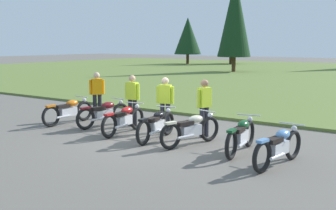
{
  "coord_description": "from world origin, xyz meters",
  "views": [
    {
      "loc": [
        6.86,
        -9.21,
        2.69
      ],
      "look_at": [
        0.0,
        0.6,
        0.9
      ],
      "focal_mm": 44.31,
      "sensor_mm": 36.0,
      "label": 1
    }
  ],
  "objects_px": {
    "motorcycle_maroon": "(104,113)",
    "rider_near_row_end": "(165,101)",
    "rider_with_back_turned": "(97,92)",
    "motorcycle_black": "(156,124)",
    "rider_in_hivis_vest": "(204,105)",
    "rider_checking_bike": "(132,97)",
    "motorcycle_british_green": "(241,135)",
    "motorcycle_red": "(124,119)",
    "motorcycle_sky_blue": "(279,146)",
    "motorcycle_cream": "(191,129)",
    "motorcycle_orange": "(68,111)"
  },
  "relations": [
    {
      "from": "motorcycle_maroon",
      "to": "rider_with_back_turned",
      "type": "bearing_deg",
      "value": 142.52
    },
    {
      "from": "motorcycle_orange",
      "to": "motorcycle_sky_blue",
      "type": "distance_m",
      "value": 7.55
    },
    {
      "from": "motorcycle_red",
      "to": "motorcycle_orange",
      "type": "bearing_deg",
      "value": 177.69
    },
    {
      "from": "motorcycle_orange",
      "to": "rider_near_row_end",
      "type": "distance_m",
      "value": 3.53
    },
    {
      "from": "motorcycle_orange",
      "to": "motorcycle_black",
      "type": "distance_m",
      "value": 3.83
    },
    {
      "from": "motorcycle_british_green",
      "to": "motorcycle_orange",
      "type": "bearing_deg",
      "value": 179.0
    },
    {
      "from": "rider_checking_bike",
      "to": "rider_near_row_end",
      "type": "relative_size",
      "value": 1.0
    },
    {
      "from": "motorcycle_black",
      "to": "rider_checking_bike",
      "type": "relative_size",
      "value": 1.25
    },
    {
      "from": "motorcycle_sky_blue",
      "to": "rider_in_hivis_vest",
      "type": "distance_m",
      "value": 3.2
    },
    {
      "from": "motorcycle_maroon",
      "to": "motorcycle_british_green",
      "type": "height_order",
      "value": "same"
    },
    {
      "from": "motorcycle_sky_blue",
      "to": "motorcycle_black",
      "type": "bearing_deg",
      "value": 172.89
    },
    {
      "from": "motorcycle_sky_blue",
      "to": "rider_near_row_end",
      "type": "distance_m",
      "value": 4.42
    },
    {
      "from": "rider_in_hivis_vest",
      "to": "rider_near_row_end",
      "type": "relative_size",
      "value": 1.0
    },
    {
      "from": "motorcycle_black",
      "to": "rider_checking_bike",
      "type": "height_order",
      "value": "rider_checking_bike"
    },
    {
      "from": "motorcycle_orange",
      "to": "motorcycle_red",
      "type": "distance_m",
      "value": 2.55
    },
    {
      "from": "rider_in_hivis_vest",
      "to": "rider_checking_bike",
      "type": "relative_size",
      "value": 1.0
    },
    {
      "from": "motorcycle_orange",
      "to": "motorcycle_british_green",
      "type": "distance_m",
      "value": 6.37
    },
    {
      "from": "motorcycle_red",
      "to": "rider_checking_bike",
      "type": "relative_size",
      "value": 1.26
    },
    {
      "from": "motorcycle_maroon",
      "to": "rider_near_row_end",
      "type": "relative_size",
      "value": 1.25
    },
    {
      "from": "motorcycle_red",
      "to": "rider_in_hivis_vest",
      "type": "height_order",
      "value": "rider_in_hivis_vest"
    },
    {
      "from": "motorcycle_maroon",
      "to": "rider_with_back_turned",
      "type": "xyz_separation_m",
      "value": [
        -1.19,
        0.92,
        0.51
      ]
    },
    {
      "from": "motorcycle_red",
      "to": "motorcycle_sky_blue",
      "type": "xyz_separation_m",
      "value": [
        4.98,
        -0.55,
        0.0
      ]
    },
    {
      "from": "rider_near_row_end",
      "to": "motorcycle_black",
      "type": "bearing_deg",
      "value": -67.3
    },
    {
      "from": "motorcycle_maroon",
      "to": "rider_near_row_end",
      "type": "distance_m",
      "value": 2.2
    },
    {
      "from": "motorcycle_maroon",
      "to": "motorcycle_cream",
      "type": "distance_m",
      "value": 3.68
    },
    {
      "from": "motorcycle_black",
      "to": "rider_checking_bike",
      "type": "bearing_deg",
      "value": 148.11
    },
    {
      "from": "rider_in_hivis_vest",
      "to": "rider_with_back_turned",
      "type": "distance_m",
      "value": 4.65
    },
    {
      "from": "motorcycle_cream",
      "to": "rider_near_row_end",
      "type": "xyz_separation_m",
      "value": [
        -1.56,
        1.01,
        0.51
      ]
    },
    {
      "from": "motorcycle_british_green",
      "to": "rider_near_row_end",
      "type": "bearing_deg",
      "value": 162.24
    },
    {
      "from": "motorcycle_british_green",
      "to": "rider_near_row_end",
      "type": "height_order",
      "value": "rider_near_row_end"
    },
    {
      "from": "rider_checking_bike",
      "to": "motorcycle_black",
      "type": "bearing_deg",
      "value": -31.89
    },
    {
      "from": "motorcycle_black",
      "to": "motorcycle_british_green",
      "type": "height_order",
      "value": "same"
    },
    {
      "from": "motorcycle_black",
      "to": "rider_in_hivis_vest",
      "type": "xyz_separation_m",
      "value": [
        0.93,
        1.05,
        0.51
      ]
    },
    {
      "from": "motorcycle_red",
      "to": "rider_in_hivis_vest",
      "type": "xyz_separation_m",
      "value": [
        2.2,
        0.97,
        0.51
      ]
    },
    {
      "from": "rider_near_row_end",
      "to": "motorcycle_british_green",
      "type": "bearing_deg",
      "value": -17.76
    },
    {
      "from": "rider_in_hivis_vest",
      "to": "motorcycle_cream",
      "type": "bearing_deg",
      "value": -79.05
    },
    {
      "from": "motorcycle_black",
      "to": "rider_near_row_end",
      "type": "bearing_deg",
      "value": 112.7
    },
    {
      "from": "motorcycle_sky_blue",
      "to": "rider_in_hivis_vest",
      "type": "height_order",
      "value": "rider_in_hivis_vest"
    },
    {
      "from": "motorcycle_british_green",
      "to": "rider_with_back_turned",
      "type": "xyz_separation_m",
      "value": [
        -6.25,
        1.36,
        0.51
      ]
    },
    {
      "from": "motorcycle_maroon",
      "to": "motorcycle_black",
      "type": "height_order",
      "value": "same"
    },
    {
      "from": "motorcycle_british_green",
      "to": "rider_in_hivis_vest",
      "type": "distance_m",
      "value": 1.96
    },
    {
      "from": "motorcycle_maroon",
      "to": "motorcycle_british_green",
      "type": "bearing_deg",
      "value": -5.05
    },
    {
      "from": "motorcycle_orange",
      "to": "motorcycle_maroon",
      "type": "bearing_deg",
      "value": 14.37
    },
    {
      "from": "motorcycle_maroon",
      "to": "rider_near_row_end",
      "type": "bearing_deg",
      "value": 13.65
    },
    {
      "from": "motorcycle_british_green",
      "to": "rider_in_hivis_vest",
      "type": "xyz_separation_m",
      "value": [
        -1.61,
        0.98,
        0.51
      ]
    },
    {
      "from": "motorcycle_red",
      "to": "motorcycle_sky_blue",
      "type": "height_order",
      "value": "same"
    },
    {
      "from": "motorcycle_maroon",
      "to": "rider_near_row_end",
      "type": "xyz_separation_m",
      "value": [
        2.08,
        0.51,
        0.51
      ]
    },
    {
      "from": "motorcycle_sky_blue",
      "to": "rider_with_back_turned",
      "type": "height_order",
      "value": "rider_with_back_turned"
    },
    {
      "from": "motorcycle_maroon",
      "to": "rider_with_back_turned",
      "type": "distance_m",
      "value": 1.59
    },
    {
      "from": "motorcycle_orange",
      "to": "rider_with_back_turned",
      "type": "xyz_separation_m",
      "value": [
        0.12,
        1.25,
        0.51
      ]
    }
  ]
}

